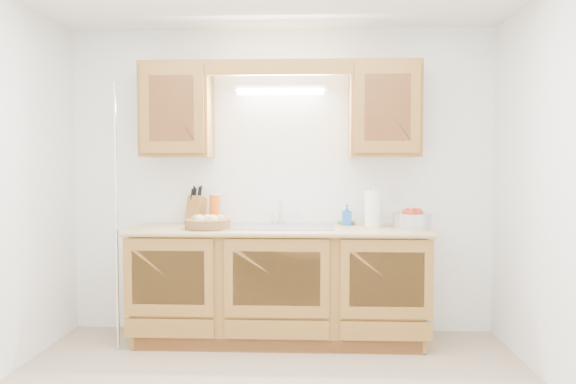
{
  "coord_description": "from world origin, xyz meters",
  "views": [
    {
      "loc": [
        0.26,
        -3.16,
        1.41
      ],
      "look_at": [
        0.09,
        0.85,
        1.19
      ],
      "focal_mm": 35.0,
      "sensor_mm": 36.0,
      "label": 1
    }
  ],
  "objects_px": {
    "knife_block": "(196,209)",
    "fruit_basket": "(208,222)",
    "apple_bowl": "(412,219)",
    "paper_towel": "(373,209)"
  },
  "relations": [
    {
      "from": "knife_block",
      "to": "apple_bowl",
      "type": "distance_m",
      "value": 1.75
    },
    {
      "from": "fruit_basket",
      "to": "apple_bowl",
      "type": "xyz_separation_m",
      "value": [
        1.57,
        0.12,
        0.02
      ]
    },
    {
      "from": "knife_block",
      "to": "paper_towel",
      "type": "bearing_deg",
      "value": 11.45
    },
    {
      "from": "knife_block",
      "to": "fruit_basket",
      "type": "bearing_deg",
      "value": -46.98
    },
    {
      "from": "paper_towel",
      "to": "apple_bowl",
      "type": "height_order",
      "value": "paper_towel"
    },
    {
      "from": "fruit_basket",
      "to": "knife_block",
      "type": "distance_m",
      "value": 0.4
    },
    {
      "from": "knife_block",
      "to": "apple_bowl",
      "type": "height_order",
      "value": "knife_block"
    },
    {
      "from": "paper_towel",
      "to": "apple_bowl",
      "type": "relative_size",
      "value": 0.99
    },
    {
      "from": "paper_towel",
      "to": "apple_bowl",
      "type": "bearing_deg",
      "value": -13.01
    },
    {
      "from": "fruit_basket",
      "to": "apple_bowl",
      "type": "relative_size",
      "value": 1.25
    }
  ]
}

